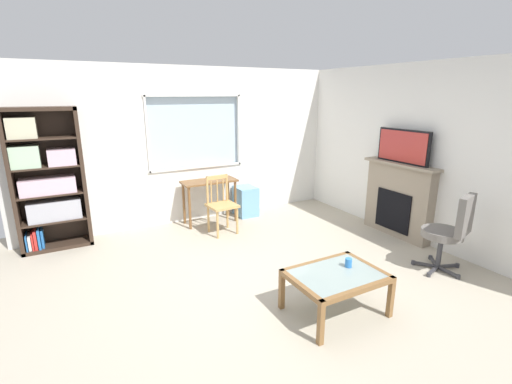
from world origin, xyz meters
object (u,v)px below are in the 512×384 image
Objects in this scene: fireplace at (398,199)px; sippy_cup at (349,263)px; desk_under_window at (209,188)px; coffee_table at (336,279)px; office_chair at (451,229)px; wooden_chair at (221,204)px; tv at (403,146)px; bookshelf at (47,180)px; plastic_drawer_unit at (246,201)px.

fireplace is 2.30m from sippy_cup.
coffee_table is (0.12, -3.06, -0.23)m from desk_under_window.
office_chair reaches higher than sippy_cup.
desk_under_window is 0.53m from wooden_chair.
coffee_table is at bearing -87.77° from desk_under_window.
desk_under_window is at bearing 140.55° from tv.
bookshelf is 5.28m from office_chair.
wooden_chair is 2.71m from fireplace.
office_chair is at bearing -53.03° from wooden_chair.
wooden_chair is at bearing 126.97° from office_chair.
plastic_drawer_unit is 5.82× the size of sippy_cup.
tv is at bearing -50.56° from plastic_drawer_unit.
wooden_chair is 10.00× the size of sippy_cup.
desk_under_window is 0.78m from plastic_drawer_unit.
fireplace reaches higher than office_chair.
coffee_table is at bearing -152.19° from fireplace.
plastic_drawer_unit is at bearing 129.44° from tv.
plastic_drawer_unit is 3.09m from sippy_cup.
sippy_cup is at bearing -82.53° from wooden_chair.
desk_under_window is 1.00× the size of coffee_table.
plastic_drawer_unit is at bearing 38.33° from wooden_chair.
bookshelf is at bearing 156.66° from fireplace.
wooden_chair is at bearing 149.15° from tv.
fireplace is (1.62, -1.95, 0.31)m from plastic_drawer_unit.
wooden_chair is 0.90× the size of office_chair.
fireplace is (2.33, -1.38, 0.11)m from wooden_chair.
tv is (4.63, -2.01, 0.40)m from bookshelf.
office_chair is 1.78m from coffee_table.
plastic_drawer_unit is at bearing 4.07° from desk_under_window.
tv is 1.47m from office_chair.
fireplace is 1.22m from office_chair.
desk_under_window is at bearing -2.68° from bookshelf.
plastic_drawer_unit is at bearing 82.80° from sippy_cup.
bookshelf is at bearing 130.27° from sippy_cup.
fireplace is 2.50m from coffee_table.
plastic_drawer_unit is 2.76m from tv.
desk_under_window is 10.11× the size of sippy_cup.
sippy_cup reaches higher than coffee_table.
sippy_cup is (-1.58, 0.03, -0.08)m from office_chair.
desk_under_window is at bearing 121.89° from office_chair.
office_chair reaches higher than desk_under_window.
fireplace reaches higher than plastic_drawer_unit.
plastic_drawer_unit reaches higher than coffee_table.
tv is at bearing -39.45° from desk_under_window.
tv is at bearing 29.21° from sippy_cup.
bookshelf is at bearing 143.23° from office_chair.
coffee_table is at bearing -52.36° from bookshelf.
bookshelf is 21.80× the size of sippy_cup.
fireplace is (4.65, -2.01, -0.41)m from bookshelf.
wooden_chair is 3.16m from office_chair.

